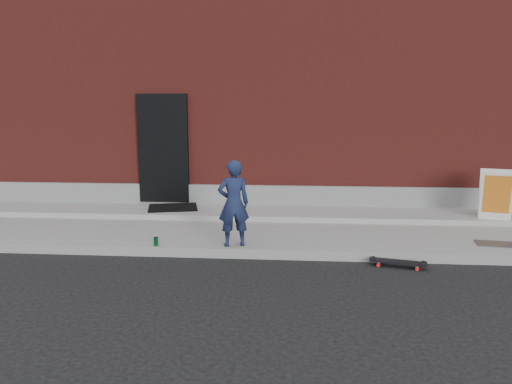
# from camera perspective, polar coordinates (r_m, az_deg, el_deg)

# --- Properties ---
(ground) EXTENTS (80.00, 80.00, 0.00)m
(ground) POSITION_cam_1_polar(r_m,az_deg,el_deg) (7.59, 3.23, -7.77)
(ground) COLOR black
(ground) RESTS_ON ground
(sidewalk) EXTENTS (20.00, 3.00, 0.15)m
(sidewalk) POSITION_cam_1_polar(r_m,az_deg,el_deg) (9.01, 3.48, -4.40)
(sidewalk) COLOR gray
(sidewalk) RESTS_ON ground
(apron) EXTENTS (20.00, 1.20, 0.10)m
(apron) POSITION_cam_1_polar(r_m,az_deg,el_deg) (9.86, 3.59, -2.39)
(apron) COLOR gray
(apron) RESTS_ON sidewalk
(building) EXTENTS (20.00, 8.10, 5.00)m
(building) POSITION_cam_1_polar(r_m,az_deg,el_deg) (14.22, 4.05, 10.75)
(building) COLOR maroon
(building) RESTS_ON ground
(child) EXTENTS (0.56, 0.44, 1.34)m
(child) POSITION_cam_1_polar(r_m,az_deg,el_deg) (7.63, -2.58, -1.30)
(child) COLOR #172142
(child) RESTS_ON sidewalk
(skateboard) EXTENTS (0.79, 0.37, 0.09)m
(skateboard) POSITION_cam_1_polar(r_m,az_deg,el_deg) (7.53, 15.91, -7.73)
(skateboard) COLOR red
(skateboard) RESTS_ON ground
(pizza_sign) EXTENTS (0.70, 0.77, 0.90)m
(pizza_sign) POSITION_cam_1_polar(r_m,az_deg,el_deg) (10.02, 25.73, -0.25)
(pizza_sign) COLOR silver
(pizza_sign) RESTS_ON apron
(soda_can) EXTENTS (0.10, 0.10, 0.14)m
(soda_can) POSITION_cam_1_polar(r_m,az_deg,el_deg) (7.90, -11.35, -5.58)
(soda_can) COLOR #16723A
(soda_can) RESTS_ON sidewalk
(doormat) EXTENTS (1.11, 0.98, 0.03)m
(doormat) POSITION_cam_1_polar(r_m,az_deg,el_deg) (10.17, -9.48, -1.76)
(doormat) COLOR black
(doormat) RESTS_ON apron
(utility_plate) EXTENTS (0.61, 0.44, 0.02)m
(utility_plate) POSITION_cam_1_polar(r_m,az_deg,el_deg) (8.69, 25.70, -5.38)
(utility_plate) COLOR #4D4D52
(utility_plate) RESTS_ON sidewalk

